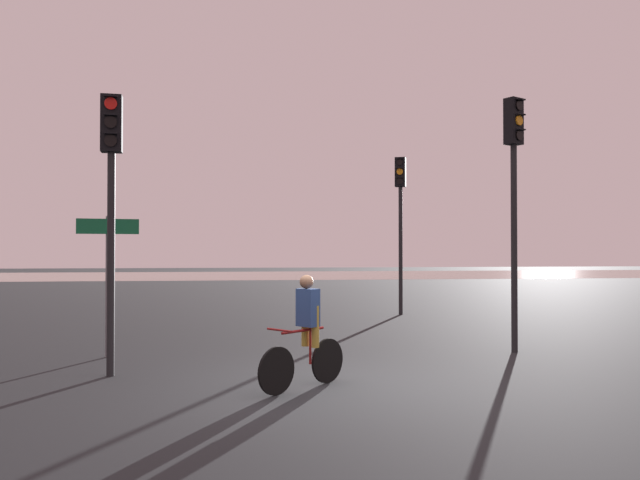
# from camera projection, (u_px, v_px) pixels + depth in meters

# --- Properties ---
(ground_plane) EXTENTS (120.00, 120.00, 0.00)m
(ground_plane) POSITION_uv_depth(u_px,v_px,m) (328.00, 387.00, 9.00)
(ground_plane) COLOR black
(water_strip) EXTENTS (80.00, 16.00, 0.01)m
(water_strip) POSITION_uv_depth(u_px,v_px,m) (259.00, 275.00, 48.28)
(water_strip) COLOR #9E937F
(water_strip) RESTS_ON ground
(traffic_light_near_right) EXTENTS (0.40, 0.42, 4.92)m
(traffic_light_near_right) POSITION_uv_depth(u_px,v_px,m) (514.00, 177.00, 12.07)
(traffic_light_near_right) COLOR black
(traffic_light_near_right) RESTS_ON ground
(traffic_light_far_right) EXTENTS (0.39, 0.41, 4.81)m
(traffic_light_far_right) POSITION_uv_depth(u_px,v_px,m) (400.00, 206.00, 19.03)
(traffic_light_far_right) COLOR black
(traffic_light_far_right) RESTS_ON ground
(traffic_light_near_left) EXTENTS (0.34, 0.36, 4.42)m
(traffic_light_near_left) POSITION_uv_depth(u_px,v_px,m) (111.00, 180.00, 9.79)
(traffic_light_near_left) COLOR black
(traffic_light_near_left) RESTS_ON ground
(direction_sign_post) EXTENTS (1.09, 0.22, 2.60)m
(direction_sign_post) POSITION_uv_depth(u_px,v_px,m) (108.00, 265.00, 11.48)
(direction_sign_post) COLOR slate
(direction_sign_post) RESTS_ON ground
(cyclist) EXTENTS (1.32, 1.15, 1.62)m
(cyclist) POSITION_uv_depth(u_px,v_px,m) (306.00, 331.00, 8.92)
(cyclist) COLOR black
(cyclist) RESTS_ON ground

